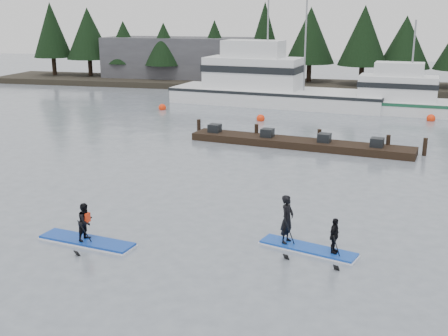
% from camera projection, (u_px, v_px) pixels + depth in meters
% --- Properties ---
extents(ground, '(160.00, 160.00, 0.00)m').
position_uv_depth(ground, '(182.00, 244.00, 19.44)').
color(ground, slate).
rests_on(ground, ground).
extents(far_shore, '(70.00, 8.00, 0.60)m').
position_uv_depth(far_shore, '(307.00, 86.00, 58.61)').
color(far_shore, '#2D281E').
rests_on(far_shore, ground).
extents(treeline, '(60.00, 4.00, 8.00)m').
position_uv_depth(treeline, '(307.00, 89.00, 58.69)').
color(treeline, black).
rests_on(treeline, ground).
extents(waterfront_building, '(18.00, 6.00, 5.00)m').
position_uv_depth(waterfront_building, '(185.00, 60.00, 63.16)').
color(waterfront_building, '#4C4C51').
rests_on(waterfront_building, ground).
extents(fishing_boat_large, '(18.71, 7.48, 10.21)m').
position_uv_depth(fishing_boat_large, '(270.00, 95.00, 48.68)').
color(fishing_boat_large, white).
rests_on(fishing_boat_large, ground).
extents(fishing_boat_medium, '(13.50, 5.14, 8.02)m').
position_uv_depth(fishing_boat_medium, '(412.00, 106.00, 44.21)').
color(fishing_boat_medium, white).
rests_on(fishing_boat_medium, ground).
extents(floating_dock, '(13.45, 3.94, 0.44)m').
position_uv_depth(floating_dock, '(299.00, 143.00, 33.27)').
color(floating_dock, black).
rests_on(floating_dock, ground).
extents(buoy_c, '(0.63, 0.63, 0.63)m').
position_uv_depth(buoy_c, '(431.00, 121.00, 41.33)').
color(buoy_c, '#FF330C').
rests_on(buoy_c, ground).
extents(buoy_b, '(0.61, 0.61, 0.61)m').
position_uv_depth(buoy_b, '(261.00, 121.00, 41.36)').
color(buoy_b, '#FF330C').
rests_on(buoy_b, ground).
extents(buoy_a, '(0.62, 0.62, 0.62)m').
position_uv_depth(buoy_a, '(162.00, 110.00, 46.07)').
color(buoy_a, '#FF330C').
rests_on(buoy_a, ground).
extents(paddleboard_solo, '(3.59, 1.42, 1.88)m').
position_uv_depth(paddleboard_solo, '(86.00, 231.00, 19.39)').
color(paddleboard_solo, '#113BA3').
rests_on(paddleboard_solo, ground).
extents(paddleboard_duo, '(3.38, 1.82, 2.29)m').
position_uv_depth(paddleboard_duo, '(305.00, 232.00, 18.80)').
color(paddleboard_duo, '#1343B2').
rests_on(paddleboard_duo, ground).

